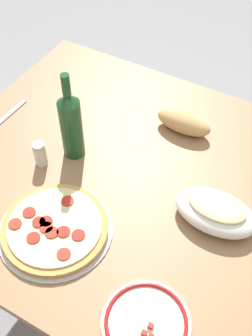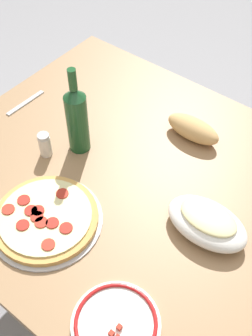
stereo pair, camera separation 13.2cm
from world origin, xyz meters
The scene contains 9 objects.
ground_plane centered at (0.00, 0.00, 0.00)m, with size 8.00×8.00×0.00m, color gray.
dining_table centered at (0.00, 0.00, 0.62)m, with size 1.21×1.05×0.73m.
pepperoni_pizza centered at (-0.07, -0.28, 0.75)m, with size 0.33×0.33×0.03m.
baked_pasta_dish centered at (0.30, -0.02, 0.77)m, with size 0.24×0.15×0.08m.
wine_bottle centered at (-0.19, 0.00, 0.86)m, with size 0.07×0.07×0.31m.
side_plate_far centered at (0.28, -0.39, 0.74)m, with size 0.22×0.22×0.02m.
bread_loaf centered at (0.07, 0.27, 0.77)m, with size 0.19×0.08×0.07m, color tan.
spice_shaker centered at (-0.26, -0.09, 0.77)m, with size 0.04×0.04×0.09m.
fork_left centered at (-0.50, 0.04, 0.73)m, with size 0.17×0.02×0.01m, color #B7B7BC.
Camera 2 is at (0.53, -0.68, 1.77)m, focal length 45.67 mm.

